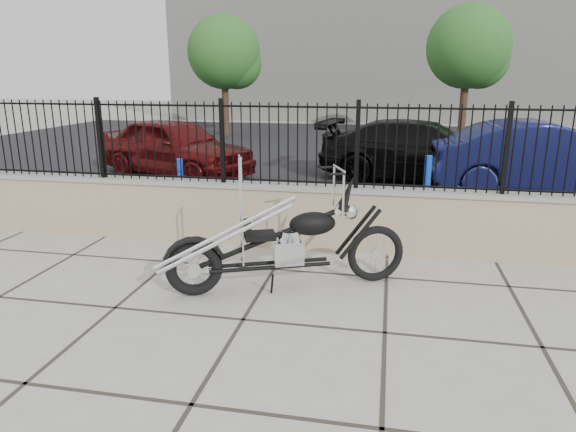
% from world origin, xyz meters
% --- Properties ---
extents(ground_plane, '(90.00, 90.00, 0.00)m').
position_xyz_m(ground_plane, '(0.00, 0.00, 0.00)').
color(ground_plane, '#99968E').
rests_on(ground_plane, ground).
extents(parking_lot, '(30.00, 30.00, 0.00)m').
position_xyz_m(parking_lot, '(0.00, 12.50, 0.00)').
color(parking_lot, black).
rests_on(parking_lot, ground).
extents(retaining_wall, '(14.00, 0.36, 0.96)m').
position_xyz_m(retaining_wall, '(0.00, 2.50, 0.48)').
color(retaining_wall, gray).
rests_on(retaining_wall, ground_plane).
extents(iron_fence, '(14.00, 0.08, 1.20)m').
position_xyz_m(iron_fence, '(0.00, 2.50, 1.56)').
color(iron_fence, black).
rests_on(iron_fence, retaining_wall).
extents(background_building, '(22.00, 6.00, 8.00)m').
position_xyz_m(background_building, '(0.00, 26.50, 4.00)').
color(background_building, beige).
rests_on(background_building, ground_plane).
extents(chopper_motorcycle, '(2.79, 1.52, 1.69)m').
position_xyz_m(chopper_motorcycle, '(0.25, 0.91, 0.84)').
color(chopper_motorcycle, black).
rests_on(chopper_motorcycle, ground_plane).
extents(car_red, '(4.74, 3.37, 1.50)m').
position_xyz_m(car_red, '(-3.96, 7.53, 0.75)').
color(car_red, '#490A0B').
rests_on(car_red, parking_lot).
extents(car_black, '(5.34, 2.84, 1.47)m').
position_xyz_m(car_black, '(2.27, 8.03, 0.74)').
color(car_black, black).
rests_on(car_black, parking_lot).
extents(car_blue, '(4.86, 1.84, 1.58)m').
position_xyz_m(car_blue, '(4.76, 7.05, 0.79)').
color(car_blue, '#11143F').
rests_on(car_blue, parking_lot).
extents(bollard_a, '(0.11, 0.11, 0.95)m').
position_xyz_m(bollard_a, '(-2.57, 4.53, 0.48)').
color(bollard_a, '#0B31B1').
rests_on(bollard_a, ground_plane).
extents(bollard_b, '(0.16, 0.16, 1.10)m').
position_xyz_m(bollard_b, '(2.18, 4.92, 0.55)').
color(bollard_b, '#0B18A6').
rests_on(bollard_b, ground_plane).
extents(tree_left, '(3.01, 3.01, 5.09)m').
position_xyz_m(tree_left, '(-5.48, 16.53, 3.56)').
color(tree_left, '#382619').
rests_on(tree_left, ground_plane).
extents(tree_right, '(3.12, 3.12, 5.26)m').
position_xyz_m(tree_right, '(4.19, 16.41, 3.68)').
color(tree_right, '#382619').
rests_on(tree_right, ground_plane).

